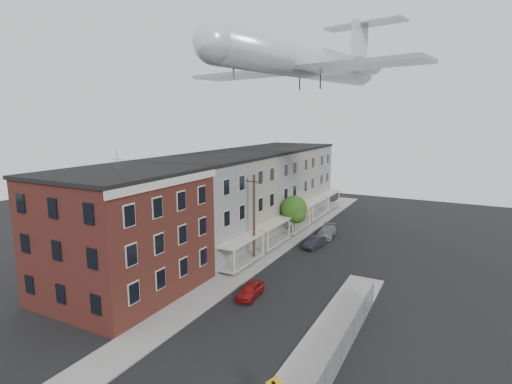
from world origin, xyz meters
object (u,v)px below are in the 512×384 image
utility_pole (254,218)px  car_far (327,232)px  car_near (250,290)px  car_mid (314,242)px  street_tree (295,210)px  airplane (308,61)px

utility_pole → car_far: 13.19m
car_near → car_far: car_far is taller
car_near → car_mid: 14.66m
utility_pole → car_near: (3.44, -7.18, -4.09)m
street_tree → car_mid: size_ratio=1.39×
car_mid → car_far: size_ratio=0.82×
street_tree → car_near: size_ratio=1.51×
utility_pole → car_far: size_ratio=1.97×
utility_pole → car_near: utility_pole is taller
utility_pole → airplane: (3.69, 4.44, 15.22)m
street_tree → car_near: bearing=-79.7°
utility_pole → car_mid: size_ratio=2.41×
car_mid → car_far: car_far is taller
street_tree → airplane: bearing=-58.5°
car_far → airplane: (-0.11, -7.53, 19.23)m
utility_pole → car_mid: utility_pole is taller
utility_pole → airplane: bearing=50.3°
utility_pole → car_mid: (3.80, 7.47, -4.06)m
street_tree → car_mid: (3.47, -2.45, -2.83)m
car_mid → car_far: 4.50m
utility_pole → car_mid: bearing=63.0°
utility_pole → airplane: 16.28m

